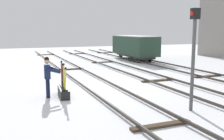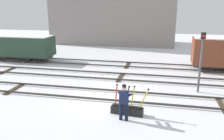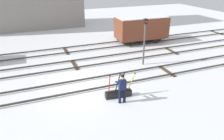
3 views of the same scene
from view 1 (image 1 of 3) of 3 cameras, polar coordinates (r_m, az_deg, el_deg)
The scene contains 8 objects.
ground_plane at distance 12.92m, azimuth -3.44°, elevation -3.61°, with size 60.00×60.00×0.00m, color white.
track_main_line at distance 12.90m, azimuth -3.44°, elevation -3.12°, with size 44.00×1.94×0.18m.
track_siding_near at distance 14.40m, azimuth 10.04°, elevation -2.00°, with size 44.00×1.94×0.18m.
track_siding_far at distance 16.49m, azimuth 20.35°, elevation -1.05°, with size 44.00×1.94×0.18m.
switch_lever_frame at distance 11.15m, azimuth -10.65°, elevation -4.43°, with size 1.78×0.49×1.45m.
rail_worker at distance 10.97m, azimuth -13.93°, elevation -1.03°, with size 0.58×0.67×1.70m.
signal_post at distance 9.12m, azimuth 17.54°, elevation 4.55°, with size 0.24×0.32×3.49m.
freight_car_near_switch at distance 24.32m, azimuth 4.99°, elevation 5.32°, with size 5.82×2.08×2.25m.
Camera 1 is at (11.97, -4.01, 2.78)m, focal length 41.45 mm.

